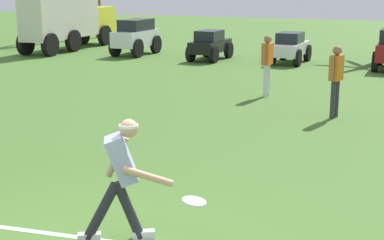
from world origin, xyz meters
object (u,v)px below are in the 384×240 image
object	(u,v)px
frisbee_in_flight	(194,201)
parked_car_slot_a	(136,36)
frisbee_thrower	(122,174)
box_truck	(68,20)
teammate_near_sideline	(267,60)
teammate_midfield	(336,75)
parked_car_slot_c	(290,47)
parked_car_slot_b	(210,45)

from	to	relation	value
frisbee_in_flight	parked_car_slot_a	bearing A→B (deg)	119.87
frisbee_thrower	box_truck	bearing A→B (deg)	125.71
frisbee_thrower	teammate_near_sideline	bearing A→B (deg)	94.93
frisbee_thrower	teammate_midfield	bearing A→B (deg)	80.30
frisbee_in_flight	teammate_midfield	size ratio (longest dim) A/B	0.22
parked_car_slot_c	box_truck	bearing A→B (deg)	177.11
parked_car_slot_a	box_truck	xyz separation A→B (m)	(-3.47, 0.47, 0.49)
parked_car_slot_a	box_truck	world-z (taller)	box_truck
teammate_midfield	box_truck	bearing A→B (deg)	145.66
frisbee_in_flight	parked_car_slot_c	bearing A→B (deg)	99.19
frisbee_in_flight	parked_car_slot_b	bearing A→B (deg)	110.08
parked_car_slot_c	box_truck	world-z (taller)	box_truck
box_truck	parked_car_slot_b	bearing A→B (deg)	-6.62
parked_car_slot_b	parked_car_slot_c	bearing A→B (deg)	5.62
teammate_near_sideline	teammate_midfield	size ratio (longest dim) A/B	1.00
teammate_midfield	parked_car_slot_a	size ratio (longest dim) A/B	0.66
parked_car_slot_a	teammate_midfield	bearing A→B (deg)	-41.72
teammate_midfield	parked_car_slot_c	world-z (taller)	teammate_midfield
frisbee_thrower	teammate_near_sideline	xyz separation A→B (m)	(-0.77, 8.94, 0.14)
teammate_midfield	parked_car_slot_a	bearing A→B (deg)	138.28
parked_car_slot_b	parked_car_slot_a	bearing A→B (deg)	174.65
frisbee_in_flight	teammate_near_sideline	size ratio (longest dim) A/B	0.22
box_truck	frisbee_thrower	bearing A→B (deg)	-54.29
parked_car_slot_b	box_truck	world-z (taller)	box_truck
parked_car_slot_b	box_truck	xyz separation A→B (m)	(-6.72, 0.78, 0.67)
frisbee_thrower	teammate_near_sideline	distance (m)	8.98
frisbee_thrower	box_truck	xyz separation A→B (m)	(-11.32, 15.75, 0.43)
parked_car_slot_b	parked_car_slot_c	world-z (taller)	same
frisbee_in_flight	parked_car_slot_c	distance (m)	15.24
frisbee_thrower	frisbee_in_flight	bearing A→B (deg)	15.39
frisbee_thrower	teammate_midfield	distance (m)	7.28
parked_car_slot_a	frisbee_in_flight	bearing A→B (deg)	-60.13
parked_car_slot_a	parked_car_slot_c	size ratio (longest dim) A/B	1.07
frisbee_thrower	parked_car_slot_b	bearing A→B (deg)	107.08
teammate_midfield	parked_car_slot_b	bearing A→B (deg)	126.79
parked_car_slot_a	box_truck	bearing A→B (deg)	172.20
parked_car_slot_b	frisbee_thrower	bearing A→B (deg)	-72.92
teammate_near_sideline	parked_car_slot_c	xyz separation A→B (m)	(-0.87, 6.32, -0.38)
frisbee_in_flight	box_truck	bearing A→B (deg)	127.95
frisbee_in_flight	parked_car_slot_b	distance (m)	15.71
teammate_near_sideline	box_truck	size ratio (longest dim) A/B	0.26
frisbee_thrower	frisbee_in_flight	distance (m)	0.87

